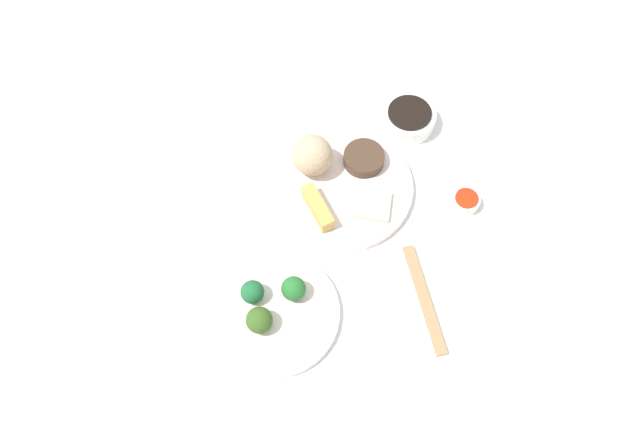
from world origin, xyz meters
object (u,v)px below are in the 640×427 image
object	(u,v)px
broccoli_plate	(274,313)
sauce_ramekin_sweet_and_sour	(465,202)
chopsticks_pair	(424,299)
soy_sauce_bowl	(409,119)
main_plate	(341,188)

from	to	relation	value
broccoli_plate	sauce_ramekin_sweet_and_sour	distance (m)	0.42
broccoli_plate	sauce_ramekin_sweet_and_sour	xyz separation A→B (m)	(0.37, -0.21, 0.00)
sauce_ramekin_sweet_and_sour	chopsticks_pair	xyz separation A→B (m)	(-0.22, -0.01, -0.01)
broccoli_plate	sauce_ramekin_sweet_and_sour	bearing A→B (deg)	-30.06
soy_sauce_bowl	sauce_ramekin_sweet_and_sour	distance (m)	0.21
soy_sauce_bowl	sauce_ramekin_sweet_and_sour	world-z (taller)	soy_sauce_bowl
soy_sauce_bowl	chopsticks_pair	xyz separation A→B (m)	(-0.34, -0.19, -0.01)
main_plate	sauce_ramekin_sweet_and_sour	bearing A→B (deg)	-69.61
main_plate	sauce_ramekin_sweet_and_sour	size ratio (longest dim) A/B	5.15
broccoli_plate	soy_sauce_bowl	bearing A→B (deg)	-4.28
broccoli_plate	chopsticks_pair	xyz separation A→B (m)	(0.15, -0.22, -0.00)
main_plate	broccoli_plate	distance (m)	0.28
broccoli_plate	chopsticks_pair	size ratio (longest dim) A/B	1.09
main_plate	sauce_ramekin_sweet_and_sour	xyz separation A→B (m)	(0.08, -0.22, 0.00)
main_plate	chopsticks_pair	distance (m)	0.27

